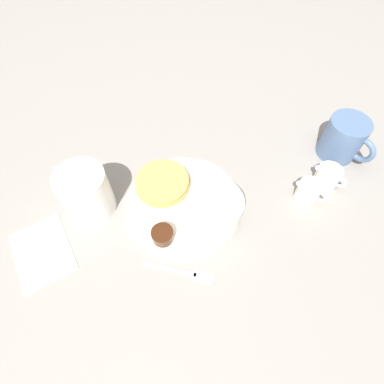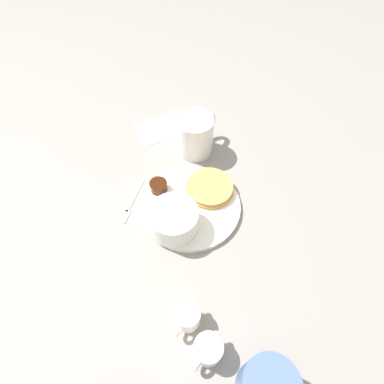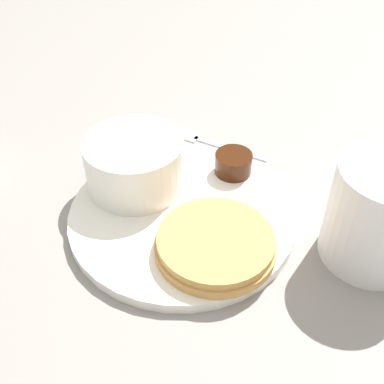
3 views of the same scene
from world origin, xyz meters
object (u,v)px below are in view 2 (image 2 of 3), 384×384
object	(u,v)px
plate	(190,206)
fork	(130,205)
creamer_pitcher_far	(208,350)
coffee_mug	(195,135)
bowl	(174,219)
creamer_pitcher_near	(188,317)

from	to	relation	value
plate	fork	bearing A→B (deg)	-28.08
plate	creamer_pitcher_far	bearing A→B (deg)	69.31
fork	creamer_pitcher_far	bearing A→B (deg)	92.86
creamer_pitcher_far	plate	bearing A→B (deg)	-110.69
coffee_mug	fork	distance (m)	0.25
bowl	coffee_mug	bearing A→B (deg)	-127.57
bowl	fork	distance (m)	0.13
bowl	creamer_pitcher_far	size ratio (longest dim) A/B	1.57
plate	creamer_pitcher_near	xyz separation A→B (m)	(0.12, 0.23, 0.02)
coffee_mug	creamer_pitcher_far	size ratio (longest dim) A/B	1.89
creamer_pitcher_near	creamer_pitcher_far	world-z (taller)	creamer_pitcher_near
creamer_pitcher_far	fork	world-z (taller)	creamer_pitcher_far
fork	creamer_pitcher_near	bearing A→B (deg)	91.94
coffee_mug	creamer_pitcher_near	size ratio (longest dim) A/B	2.08
creamer_pitcher_near	creamer_pitcher_far	xyz separation A→B (m)	(-0.01, 0.06, -0.00)
fork	bowl	bearing A→B (deg)	123.70
fork	plate	bearing A→B (deg)	151.92
creamer_pitcher_near	fork	size ratio (longest dim) A/B	0.59
plate	creamer_pitcher_near	bearing A→B (deg)	62.68
plate	bowl	distance (m)	0.08
coffee_mug	creamer_pitcher_near	world-z (taller)	coffee_mug
coffee_mug	creamer_pitcher_near	xyz separation A→B (m)	(0.22, 0.39, -0.03)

